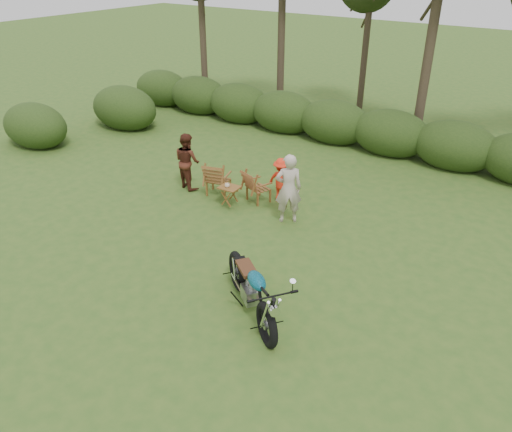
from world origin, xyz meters
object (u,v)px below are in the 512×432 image
Objects in this scene: motorcycle at (251,310)px; cup at (227,185)px; side_table at (230,196)px; lawn_chair_right at (259,201)px; adult_b at (189,187)px; adult_a at (287,221)px; lawn_chair_left at (219,194)px; child at (281,201)px.

motorcycle is 18.96× the size of cup.
cup reaches higher than side_table.
adult_b is (-2.07, -0.39, 0.00)m from lawn_chair_right.
side_table is 0.31× the size of adult_a.
child is at bearing -177.51° from lawn_chair_left.
motorcycle reaches higher than lawn_chair_right.
lawn_chair_right is (-2.42, 3.77, 0.00)m from motorcycle.
child is at bearing 45.98° from side_table.
child is at bearing -128.62° from lawn_chair_right.
motorcycle is 2.65× the size of lawn_chair_right.
side_table is at bearing -173.71° from adult_b.
adult_a is 3.26m from adult_b.
side_table is 0.35× the size of adult_b.
side_table is at bearing 49.40° from child.
adult_a reaches higher than cup.
child is at bearing -149.03° from adult_b.
lawn_chair_right is 0.84m from side_table.
lawn_chair_left is at bearing 32.79° from lawn_chair_right.
child is (-0.69, 0.80, 0.00)m from adult_a.
adult_b is 1.29× the size of child.
side_table is at bearing 132.55° from lawn_chair_left.
cup is at bearing 128.60° from lawn_chair_left.
child is (1.61, 0.57, 0.00)m from lawn_chair_left.
lawn_chair_right is 1.62× the size of side_table.
cup is 0.07× the size of adult_a.
adult_b reaches higher than child.
adult_b is (-1.63, 0.27, -0.27)m from side_table.
cup is 1.78m from adult_a.
lawn_chair_right is at bearing 56.34° from side_table.
lawn_chair_right is at bearing -153.57° from adult_b.
cup is (-0.03, -0.04, 0.32)m from side_table.
adult_b reaches higher than side_table.
side_table is at bearing 51.24° from cup.
adult_a is (1.66, 0.21, -0.59)m from cup.
adult_b is at bearing 179.19° from motorcycle.
cup is at bearing -128.76° from side_table.
lawn_chair_left is at bearing -43.04° from adult_a.
adult_b is (-1.59, 0.31, -0.59)m from cup.
adult_a reaches higher than child.
child is (0.97, 1.01, -0.59)m from cup.
motorcycle reaches higher than cup.
motorcycle is 4.51m from child.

